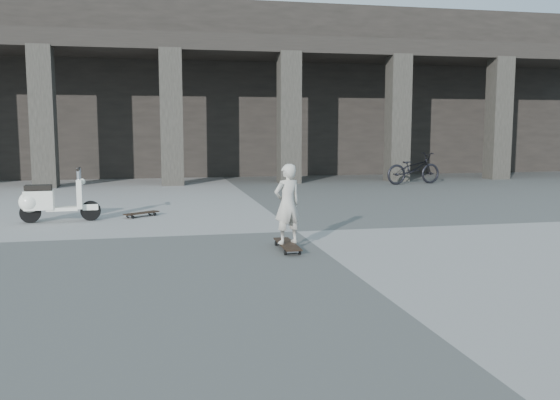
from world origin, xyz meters
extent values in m
plane|color=#4A4A48|center=(0.00, 0.00, 0.00)|extent=(90.00, 90.00, 0.00)
cube|color=black|center=(0.00, 14.00, 3.00)|extent=(28.00, 6.00, 6.00)
cube|color=black|center=(0.00, 9.60, 4.20)|extent=(28.00, 2.80, 0.50)
cube|color=#2A2823|center=(-5.36, 8.50, 2.00)|extent=(0.65, 0.65, 4.00)
cube|color=#2A2823|center=(-1.79, 8.50, 2.00)|extent=(0.65, 0.65, 4.00)
cube|color=#2A2823|center=(1.79, 8.50, 2.00)|extent=(0.65, 0.65, 4.00)
cube|color=#2A2823|center=(5.36, 8.50, 2.00)|extent=(0.65, 0.65, 4.00)
cube|color=#2A2823|center=(8.93, 8.50, 2.00)|extent=(0.65, 0.65, 4.00)
cube|color=black|center=(-0.48, -1.41, 0.08)|extent=(0.23, 0.94, 0.02)
cube|color=#B2B2B7|center=(-0.48, -1.09, 0.04)|extent=(0.20, 0.05, 0.03)
cube|color=#B2B2B7|center=(-0.48, -1.74, 0.04)|extent=(0.20, 0.05, 0.03)
cylinder|color=black|center=(-0.58, -1.08, 0.03)|extent=(0.03, 0.07, 0.07)
cylinder|color=black|center=(-0.38, -1.09, 0.03)|extent=(0.03, 0.07, 0.07)
cylinder|color=black|center=(-0.58, -1.74, 0.03)|extent=(0.03, 0.07, 0.07)
cylinder|color=black|center=(-0.38, -1.74, 0.03)|extent=(0.03, 0.07, 0.07)
cube|color=black|center=(-2.56, 2.19, 0.08)|extent=(0.69, 0.56, 0.02)
cube|color=#B2B2B7|center=(-2.36, 2.34, 0.04)|extent=(0.13, 0.16, 0.03)
cube|color=#B2B2B7|center=(-2.77, 2.05, 0.04)|extent=(0.13, 0.16, 0.03)
cylinder|color=black|center=(-2.41, 2.40, 0.03)|extent=(0.07, 0.06, 0.06)
cylinder|color=black|center=(-2.31, 2.27, 0.03)|extent=(0.07, 0.06, 0.06)
cylinder|color=black|center=(-2.81, 2.11, 0.03)|extent=(0.07, 0.06, 0.06)
cylinder|color=black|center=(-2.72, 1.98, 0.03)|extent=(0.07, 0.06, 0.06)
imported|color=#BBB6A9|center=(-0.48, -1.41, 0.66)|extent=(0.48, 0.39, 1.12)
cylinder|color=black|center=(-3.47, 1.92, 0.18)|extent=(0.37, 0.11, 0.37)
cylinder|color=black|center=(-4.51, 1.86, 0.18)|extent=(0.37, 0.11, 0.37)
cube|color=white|center=(-3.96, 1.89, 0.24)|extent=(0.56, 0.27, 0.06)
cube|color=white|center=(-4.36, 1.87, 0.41)|extent=(0.52, 0.32, 0.35)
sphere|color=white|center=(-4.51, 1.86, 0.38)|extent=(0.38, 0.38, 0.38)
cube|color=black|center=(-4.36, 1.87, 0.64)|extent=(0.47, 0.26, 0.09)
cube|color=white|center=(-3.65, 1.91, 0.50)|extent=(0.11, 0.32, 0.53)
cube|color=white|center=(-3.47, 1.92, 0.26)|extent=(0.28, 0.14, 0.11)
cylinder|color=#B2B2B7|center=(-3.65, 1.91, 0.84)|extent=(0.09, 0.09, 0.27)
cylinder|color=black|center=(-3.65, 1.91, 0.96)|extent=(0.08, 0.46, 0.05)
sphere|color=white|center=(-3.60, 1.92, 0.73)|extent=(0.11, 0.11, 0.11)
imported|color=black|center=(5.39, 7.30, 0.47)|extent=(1.88, 0.89, 0.95)
camera|label=1|loc=(-2.27, -9.43, 1.72)|focal=38.00mm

